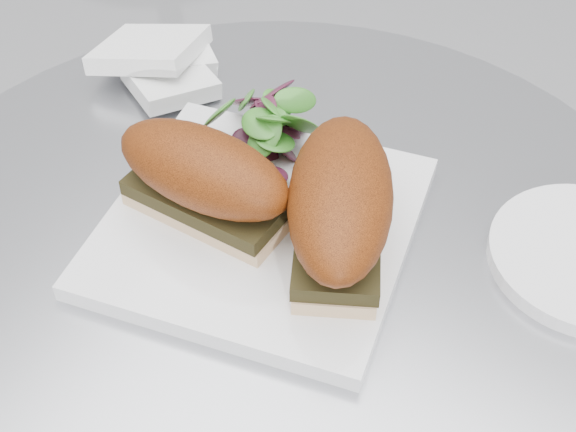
# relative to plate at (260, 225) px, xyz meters

# --- Properties ---
(table) EXTENTS (0.70, 0.70, 0.73)m
(table) POSITION_rel_plate_xyz_m (0.02, -0.01, -0.25)
(table) COLOR #B3B4BA
(table) RESTS_ON ground
(plate) EXTENTS (0.29, 0.29, 0.02)m
(plate) POSITION_rel_plate_xyz_m (0.00, 0.00, 0.00)
(plate) COLOR white
(plate) RESTS_ON table
(sandwich_left) EXTENTS (0.16, 0.07, 0.08)m
(sandwich_left) POSITION_rel_plate_xyz_m (-0.04, -0.02, 0.05)
(sandwich_left) COLOR #DDB88A
(sandwich_left) RESTS_ON plate
(sandwich_right) EXTENTS (0.15, 0.19, 0.08)m
(sandwich_right) POSITION_rel_plate_xyz_m (0.07, 0.01, 0.05)
(sandwich_right) COLOR #DDB88A
(sandwich_right) RESTS_ON plate
(salad) EXTENTS (0.10, 0.10, 0.05)m
(salad) POSITION_rel_plate_xyz_m (-0.05, 0.07, 0.03)
(salad) COLOR #39822A
(salad) RESTS_ON plate
(napkin) EXTENTS (0.13, 0.13, 0.02)m
(napkin) POSITION_rel_plate_xyz_m (-0.20, 0.13, 0.00)
(napkin) COLOR white
(napkin) RESTS_ON table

